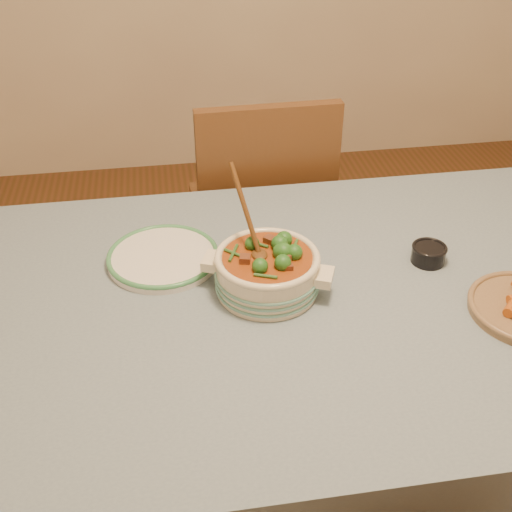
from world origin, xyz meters
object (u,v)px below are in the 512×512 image
at_px(dining_table, 322,322).
at_px(stew_casserole, 267,269).
at_px(white_plate, 163,257).
at_px(condiment_bowl, 429,253).
at_px(chair_far, 261,208).

distance_m(dining_table, stew_casserole, 0.21).
bearing_deg(dining_table, stew_casserole, 165.84).
bearing_deg(white_plate, stew_casserole, -33.23).
bearing_deg(condiment_bowl, dining_table, -163.77).
bearing_deg(stew_casserole, white_plate, 146.77).
xyz_separation_m(dining_table, stew_casserole, (-0.13, 0.03, 0.15)).
distance_m(condiment_bowl, chair_far, 0.77).
relative_size(dining_table, chair_far, 1.72).
bearing_deg(white_plate, condiment_bowl, -9.07).
relative_size(dining_table, white_plate, 4.55).
height_order(stew_casserole, chair_far, stew_casserole).
height_order(white_plate, condiment_bowl, condiment_bowl).
bearing_deg(stew_casserole, dining_table, -14.16).
height_order(condiment_bowl, chair_far, chair_far).
bearing_deg(dining_table, chair_far, 91.99).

